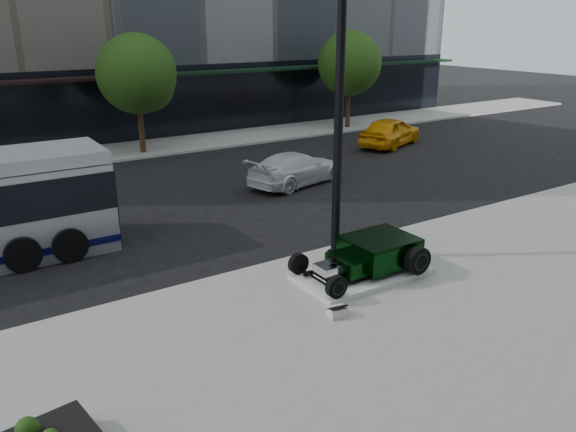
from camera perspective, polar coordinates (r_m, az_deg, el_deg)
ground at (r=17.27m, az=-3.30°, el=-2.22°), size 120.00×120.00×0.00m
sidewalk_far at (r=29.76m, az=-16.92°, el=6.26°), size 70.00×4.00×0.12m
street_trees at (r=28.67m, az=-14.86°, el=13.51°), size 29.80×3.80×5.70m
display_plinth at (r=14.52m, az=7.56°, el=-5.84°), size 3.40×1.80×0.15m
hot_rod at (r=14.52m, az=8.66°, el=-3.72°), size 3.22×2.00×0.81m
info_plaque at (r=12.59m, az=5.02°, el=-9.63°), size 0.44×0.36×0.31m
lamppost at (r=14.53m, az=5.14°, el=8.80°), size 0.43×0.43×7.73m
white_sedan at (r=22.82m, az=0.84°, el=4.86°), size 4.79×2.86×1.30m
yellow_taxi at (r=30.53m, az=10.36°, el=8.45°), size 4.87×3.38×1.54m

